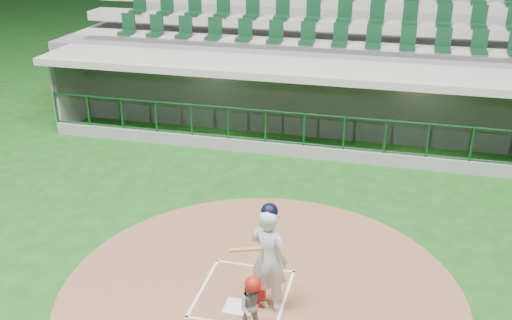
# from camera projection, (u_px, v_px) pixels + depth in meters

# --- Properties ---
(ground) EXTENTS (120.00, 120.00, 0.00)m
(ground) POSITION_uv_depth(u_px,v_px,m) (248.00, 284.00, 10.38)
(ground) COLOR #144814
(ground) RESTS_ON ground
(dirt_circle) EXTENTS (7.20, 7.20, 0.01)m
(dirt_circle) POSITION_uv_depth(u_px,v_px,m) (261.00, 293.00, 10.14)
(dirt_circle) COLOR brown
(dirt_circle) RESTS_ON ground
(home_plate) EXTENTS (0.43, 0.43, 0.02)m
(home_plate) POSITION_uv_depth(u_px,v_px,m) (237.00, 307.00, 9.75)
(home_plate) COLOR white
(home_plate) RESTS_ON dirt_circle
(batter_box_chalk) EXTENTS (1.55, 1.80, 0.01)m
(batter_box_chalk) POSITION_uv_depth(u_px,v_px,m) (243.00, 293.00, 10.11)
(batter_box_chalk) COLOR white
(batter_box_chalk) RESTS_ON ground
(dugout_structure) EXTENTS (16.40, 3.70, 3.00)m
(dugout_structure) POSITION_uv_depth(u_px,v_px,m) (321.00, 104.00, 16.90)
(dugout_structure) COLOR gray
(dugout_structure) RESTS_ON ground
(seating_deck) EXTENTS (17.00, 6.72, 5.15)m
(seating_deck) POSITION_uv_depth(u_px,v_px,m) (329.00, 63.00, 19.47)
(seating_deck) COLOR slate
(seating_deck) RESTS_ON ground
(batter) EXTENTS (0.94, 0.97, 1.97)m
(batter) POSITION_uv_depth(u_px,v_px,m) (269.00, 257.00, 9.43)
(batter) COLOR silver
(batter) RESTS_ON dirt_circle
(catcher) EXTENTS (0.58, 0.51, 1.08)m
(catcher) POSITION_uv_depth(u_px,v_px,m) (253.00, 305.00, 8.96)
(catcher) COLOR gray
(catcher) RESTS_ON dirt_circle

